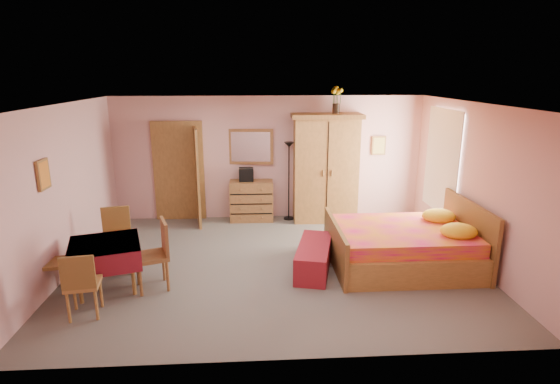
{
  "coord_description": "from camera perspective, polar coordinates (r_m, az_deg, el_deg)",
  "views": [
    {
      "loc": [
        -0.33,
        -6.63,
        3.05
      ],
      "look_at": [
        0.1,
        0.3,
        1.15
      ],
      "focal_mm": 28.0,
      "sensor_mm": 36.0,
      "label": 1
    }
  ],
  "objects": [
    {
      "name": "floor",
      "position": [
        7.31,
        -0.65,
        -9.37
      ],
      "size": [
        6.5,
        6.5,
        0.0
      ],
      "primitive_type": "plane",
      "color": "slate",
      "rests_on": "ground"
    },
    {
      "name": "ceiling",
      "position": [
        6.66,
        -0.71,
        11.42
      ],
      "size": [
        6.5,
        6.5,
        0.0
      ],
      "primitive_type": "plane",
      "rotation": [
        3.14,
        0.0,
        0.0
      ],
      "color": "brown",
      "rests_on": "wall_back"
    },
    {
      "name": "wall_back",
      "position": [
        9.31,
        -1.46,
        4.45
      ],
      "size": [
        6.5,
        0.1,
        2.6
      ],
      "primitive_type": "cube",
      "color": "#D09897",
      "rests_on": "floor"
    },
    {
      "name": "wall_front",
      "position": [
        4.5,
        0.94,
        -7.59
      ],
      "size": [
        6.5,
        0.1,
        2.6
      ],
      "primitive_type": "cube",
      "color": "#D09897",
      "rests_on": "floor"
    },
    {
      "name": "wall_left",
      "position": [
        7.46,
        -26.48,
        0.08
      ],
      "size": [
        0.1,
        5.0,
        2.6
      ],
      "primitive_type": "cube",
      "color": "#D09897",
      "rests_on": "floor"
    },
    {
      "name": "wall_right",
      "position": [
        7.74,
        24.13,
        0.87
      ],
      "size": [
        0.1,
        5.0,
        2.6
      ],
      "primitive_type": "cube",
      "color": "#D09897",
      "rests_on": "floor"
    },
    {
      "name": "doorway",
      "position": [
        9.46,
        -13.03,
        2.54
      ],
      "size": [
        1.06,
        0.12,
        2.15
      ],
      "primitive_type": "cube",
      "color": "#9E6B35",
      "rests_on": "floor"
    },
    {
      "name": "window",
      "position": [
        8.74,
        20.45,
        3.79
      ],
      "size": [
        0.08,
        1.4,
        1.95
      ],
      "primitive_type": "cube",
      "color": "white",
      "rests_on": "wall_right"
    },
    {
      "name": "picture_left",
      "position": [
        6.82,
        -28.53,
        2.01
      ],
      "size": [
        0.04,
        0.32,
        0.42
      ],
      "primitive_type": "cube",
      "color": "orange",
      "rests_on": "wall_left"
    },
    {
      "name": "picture_back",
      "position": [
        9.61,
        12.77,
        5.94
      ],
      "size": [
        0.3,
        0.04,
        0.4
      ],
      "primitive_type": "cube",
      "color": "#D8BF59",
      "rests_on": "wall_back"
    },
    {
      "name": "chest_of_drawers",
      "position": [
        9.28,
        -3.73,
        -1.14
      ],
      "size": [
        0.91,
        0.46,
        0.85
      ],
      "primitive_type": "cube",
      "rotation": [
        0.0,
        0.0,
        -0.01
      ],
      "color": "brown",
      "rests_on": "floor"
    },
    {
      "name": "wall_mirror",
      "position": [
        9.24,
        -3.85,
        5.92
      ],
      "size": [
        0.96,
        0.13,
        0.75
      ],
      "primitive_type": "cube",
      "rotation": [
        0.0,
        0.0,
        -0.08
      ],
      "color": "silver",
      "rests_on": "wall_back"
    },
    {
      "name": "stereo",
      "position": [
        9.17,
        -4.44,
        2.3
      ],
      "size": [
        0.31,
        0.23,
        0.28
      ],
      "primitive_type": "cube",
      "rotation": [
        0.0,
        0.0,
        0.03
      ],
      "color": "black",
      "rests_on": "chest_of_drawers"
    },
    {
      "name": "floor_lamp",
      "position": [
        9.21,
        1.16,
        1.39
      ],
      "size": [
        0.26,
        0.26,
        1.67
      ],
      "primitive_type": "cube",
      "rotation": [
        0.0,
        0.0,
        -0.25
      ],
      "color": "black",
      "rests_on": "floor"
    },
    {
      "name": "wardrobe",
      "position": [
        9.18,
        5.93,
        3.12
      ],
      "size": [
        1.46,
        0.77,
        2.26
      ],
      "primitive_type": "cube",
      "rotation": [
        0.0,
        0.0,
        -0.02
      ],
      "color": "#B0783B",
      "rests_on": "floor"
    },
    {
      "name": "sunflower_vase",
      "position": [
        9.04,
        7.38,
        11.87
      ],
      "size": [
        0.22,
        0.22,
        0.54
      ],
      "primitive_type": "cube",
      "rotation": [
        0.0,
        0.0,
        -0.01
      ],
      "color": "yellow",
      "rests_on": "wardrobe"
    },
    {
      "name": "bed",
      "position": [
        7.34,
        15.68,
        -5.39
      ],
      "size": [
        2.29,
        1.8,
        1.06
      ],
      "primitive_type": "cube",
      "rotation": [
        0.0,
        0.0,
        0.0
      ],
      "color": "#D5145D",
      "rests_on": "floor"
    },
    {
      "name": "bench",
      "position": [
        7.04,
        4.45,
        -8.5
      ],
      "size": [
        0.78,
        1.37,
        0.43
      ],
      "primitive_type": "cube",
      "rotation": [
        0.0,
        0.0,
        -0.24
      ],
      "color": "maroon",
      "rests_on": "floor"
    },
    {
      "name": "dining_table",
      "position": [
        6.89,
        -21.71,
        -8.92
      ],
      "size": [
        1.19,
        1.19,
        0.7
      ],
      "primitive_type": "cube",
      "rotation": [
        0.0,
        0.0,
        0.3
      ],
      "color": "maroon",
      "rests_on": "floor"
    },
    {
      "name": "chair_south",
      "position": [
        6.24,
        -24.34,
        -10.8
      ],
      "size": [
        0.46,
        0.46,
        0.9
      ],
      "primitive_type": "cube",
      "rotation": [
        0.0,
        0.0,
        0.15
      ],
      "color": "#B0783B",
      "rests_on": "floor"
    },
    {
      "name": "chair_north",
      "position": [
        7.5,
        -20.59,
        -5.76
      ],
      "size": [
        0.51,
        0.51,
        0.96
      ],
      "primitive_type": "cube",
      "rotation": [
        0.0,
        0.0,
        3.34
      ],
      "color": "#905C30",
      "rests_on": "floor"
    },
    {
      "name": "chair_west",
      "position": [
        7.06,
        -27.64,
        -8.16
      ],
      "size": [
        0.48,
        0.48,
        0.9
      ],
      "primitive_type": "cube",
      "rotation": [
        0.0,
        0.0,
        -1.39
      ],
      "color": "olive",
      "rests_on": "floor"
    },
    {
      "name": "chair_east",
      "position": [
        6.61,
        -16.49,
        -7.97
      ],
      "size": [
        0.59,
        0.59,
        1.02
      ],
      "primitive_type": "cube",
      "rotation": [
        0.0,
        0.0,
        1.91
      ],
      "color": "#905C30",
      "rests_on": "floor"
    }
  ]
}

